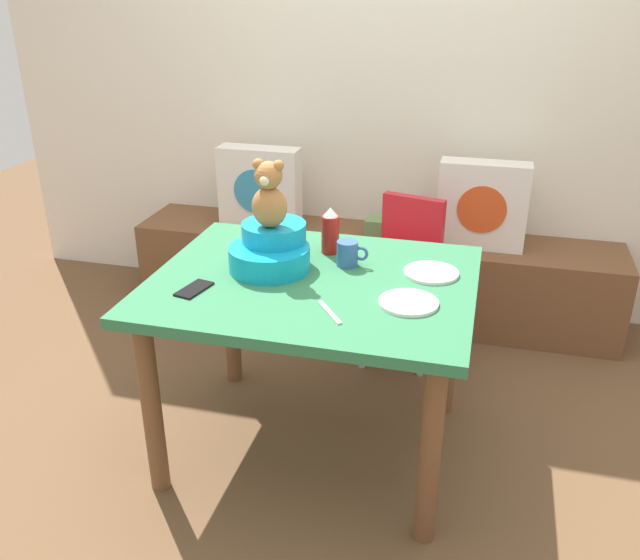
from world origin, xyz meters
The scene contains 16 objects.
ground_plane centered at (0.00, 0.00, 0.00)m, with size 8.00×8.00×0.00m, color brown.
back_wall centered at (0.00, 1.49, 1.30)m, with size 4.40×0.10×2.60m, color silver.
window_bench centered at (0.00, 1.22, 0.23)m, with size 2.60×0.44×0.46m, color brown.
pillow_floral_left centered at (-0.63, 1.20, 0.68)m, with size 0.44×0.15×0.44m.
pillow_floral_right centered at (0.55, 1.20, 0.68)m, with size 0.44×0.15×0.44m.
book_stack centered at (0.07, 1.22, 0.51)m, with size 0.20×0.14×0.10m, color #668A55.
dining_table centered at (0.00, 0.00, 0.63)m, with size 1.15×0.93×0.74m.
highchair centered at (0.22, 0.78, 0.52)m, with size 0.40×0.50×0.79m.
infant_seat_teal centered at (-0.18, 0.06, 0.81)m, with size 0.30×0.33×0.16m.
teddy_bear centered at (-0.18, 0.06, 1.02)m, with size 0.13×0.12×0.25m.
ketchup_bottle centered at (0.00, 0.26, 0.83)m, with size 0.07×0.07×0.18m.
coffee_mug centered at (0.10, 0.15, 0.79)m, with size 0.12×0.08×0.09m.
dinner_plate_near centered at (0.36, -0.12, 0.75)m, with size 0.20×0.20×0.01m, color white.
dinner_plate_far centered at (0.41, 0.15, 0.75)m, with size 0.20×0.20×0.01m, color white.
cell_phone centered at (-0.37, -0.20, 0.74)m, with size 0.07×0.14×0.01m, color black.
table_fork centered at (0.12, -0.24, 0.74)m, with size 0.02×0.17×0.01m, color silver.
Camera 1 is at (0.58, -2.11, 1.74)m, focal length 37.54 mm.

